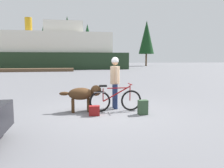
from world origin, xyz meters
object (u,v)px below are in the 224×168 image
(bicycle, at_px, (115,100))
(dog, at_px, (83,94))
(backpack, at_px, (143,107))
(handbag_pannier, at_px, (94,111))
(ferry_boat, at_px, (50,52))
(person_cyclist, at_px, (115,78))

(bicycle, xyz_separation_m, dog, (-1.01, 0.19, 0.19))
(backpack, bearing_deg, handbag_pannier, 174.84)
(handbag_pannier, xyz_separation_m, ferry_boat, (-4.27, 31.18, 2.70))
(dog, relative_size, handbag_pannier, 4.19)
(backpack, relative_size, handbag_pannier, 1.39)
(bicycle, height_order, handbag_pannier, bicycle)
(dog, relative_size, backpack, 3.02)
(dog, height_order, handbag_pannier, dog)
(dog, xyz_separation_m, handbag_pannier, (0.29, -0.59, -0.42))
(person_cyclist, height_order, dog, person_cyclist)
(bicycle, distance_m, person_cyclist, 0.82)
(bicycle, bearing_deg, dog, 169.46)
(person_cyclist, relative_size, ferry_boat, 0.07)
(handbag_pannier, bearing_deg, backpack, -5.16)
(bicycle, relative_size, backpack, 3.84)
(bicycle, relative_size, handbag_pannier, 5.32)
(ferry_boat, bearing_deg, backpack, -79.60)
(backpack, bearing_deg, dog, 157.61)
(dog, relative_size, ferry_boat, 0.05)
(bicycle, relative_size, dog, 1.27)
(backpack, bearing_deg, ferry_boat, 100.40)
(bicycle, height_order, person_cyclist, person_cyclist)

